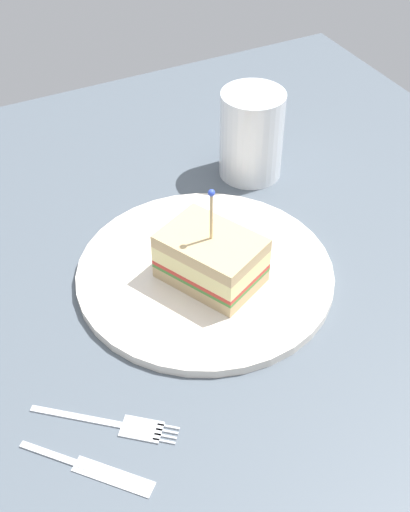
# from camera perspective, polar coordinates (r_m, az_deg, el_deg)

# --- Properties ---
(ground_plane) EXTENTS (0.91, 0.91, 0.02)m
(ground_plane) POSITION_cam_1_polar(r_m,az_deg,el_deg) (0.75, -0.00, -2.28)
(ground_plane) COLOR #4C5660
(plate) EXTENTS (0.27, 0.27, 0.01)m
(plate) POSITION_cam_1_polar(r_m,az_deg,el_deg) (0.74, -0.00, -1.44)
(plate) COLOR silver
(plate) RESTS_ON ground_plane
(sandwich_half_center) EXTENTS (0.12, 0.11, 0.11)m
(sandwich_half_center) POSITION_cam_1_polar(r_m,az_deg,el_deg) (0.71, 0.27, -0.27)
(sandwich_half_center) COLOR tan
(sandwich_half_center) RESTS_ON plate
(drink_glass) EXTENTS (0.08, 0.08, 0.11)m
(drink_glass) POSITION_cam_1_polar(r_m,az_deg,el_deg) (0.87, 3.82, 9.51)
(drink_glass) COLOR silver
(drink_glass) RESTS_ON ground_plane
(fork) EXTENTS (0.09, 0.11, 0.00)m
(fork) POSITION_cam_1_polar(r_m,az_deg,el_deg) (0.62, -6.91, -13.57)
(fork) COLOR silver
(fork) RESTS_ON ground_plane
(knife) EXTENTS (0.10, 0.09, 0.00)m
(knife) POSITION_cam_1_polar(r_m,az_deg,el_deg) (0.60, -9.21, -16.83)
(knife) COLOR silver
(knife) RESTS_ON ground_plane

